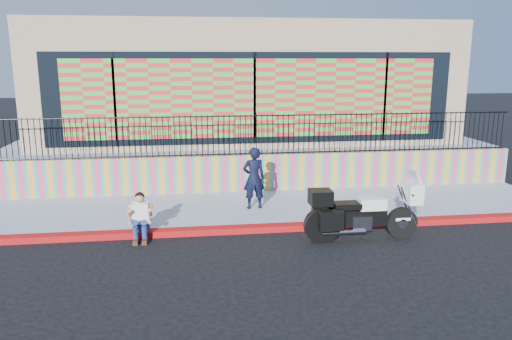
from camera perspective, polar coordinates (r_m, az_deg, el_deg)
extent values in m
plane|color=black|center=(12.10, 2.42, -6.94)|extent=(90.00, 90.00, 0.00)
cube|color=#AA100C|center=(12.07, 2.42, -6.60)|extent=(16.00, 0.30, 0.15)
cube|color=#98A1B7|center=(13.62, 1.21, -4.34)|extent=(16.00, 3.00, 0.15)
cube|color=#F3406C|center=(14.99, 0.28, -0.29)|extent=(16.00, 0.20, 1.10)
cube|color=#98A1B7|center=(19.97, -1.74, 2.74)|extent=(16.00, 10.00, 1.25)
cube|color=tan|center=(19.49, -1.73, 10.26)|extent=(14.00, 8.00, 4.00)
cube|color=black|center=(15.53, -0.16, 8.19)|extent=(12.60, 0.04, 2.80)
cube|color=red|center=(15.50, -0.15, 8.18)|extent=(11.48, 0.02, 2.40)
cylinder|color=black|center=(11.97, 16.29, -5.83)|extent=(0.73, 0.15, 0.73)
cylinder|color=black|center=(11.36, 7.56, -6.42)|extent=(0.73, 0.15, 0.73)
cube|color=black|center=(11.57, 12.08, -5.25)|extent=(1.05, 0.31, 0.37)
cube|color=silver|center=(11.59, 11.80, -5.79)|extent=(0.44, 0.37, 0.33)
cube|color=white|center=(11.55, 13.08, -3.74)|extent=(0.61, 0.35, 0.26)
cube|color=black|center=(11.37, 10.31, -3.99)|extent=(0.61, 0.37, 0.13)
cube|color=white|center=(11.85, 17.38, -2.47)|extent=(0.33, 0.57, 0.46)
cube|color=silver|center=(11.79, 17.68, -0.80)|extent=(0.20, 0.51, 0.37)
cube|color=black|center=(11.14, 7.38, -3.11)|extent=(0.48, 0.46, 0.33)
cube|color=black|center=(11.01, 8.60, -5.74)|extent=(0.53, 0.20, 0.44)
cube|color=black|center=(11.61, 7.69, -4.73)|extent=(0.53, 0.20, 0.44)
cube|color=white|center=(11.94, 16.32, -5.32)|extent=(0.35, 0.18, 0.07)
imported|color=black|center=(13.13, -0.25, -0.92)|extent=(0.65, 0.47, 1.65)
cube|color=navy|center=(11.91, -12.96, -6.36)|extent=(0.36, 0.28, 0.18)
cube|color=white|center=(11.76, -13.06, -4.81)|extent=(0.38, 0.27, 0.54)
sphere|color=tan|center=(11.62, -13.16, -3.18)|extent=(0.21, 0.21, 0.21)
cube|color=#472814|center=(11.57, -13.60, -7.96)|extent=(0.11, 0.26, 0.10)
cube|color=#472814|center=(11.55, -12.60, -7.95)|extent=(0.11, 0.26, 0.10)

